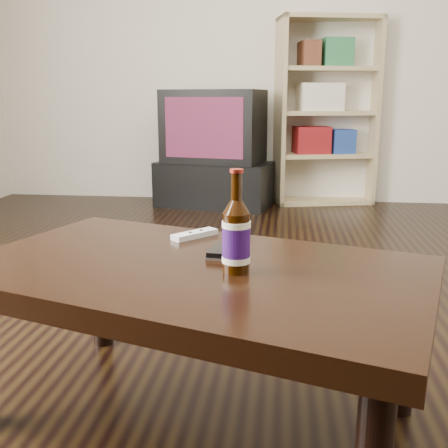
# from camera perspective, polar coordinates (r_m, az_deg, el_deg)

# --- Properties ---
(floor) EXTENTS (5.00, 6.00, 0.01)m
(floor) POSITION_cam_1_polar(r_m,az_deg,el_deg) (1.75, 5.96, -16.26)
(floor) COLOR black
(floor) RESTS_ON ground
(wall_back) EXTENTS (5.00, 0.02, 2.70)m
(wall_back) POSITION_cam_1_polar(r_m,az_deg,el_deg) (4.55, 6.94, 19.58)
(wall_back) COLOR beige
(wall_back) RESTS_ON ground
(tv_stand) EXTENTS (0.98, 0.63, 0.36)m
(tv_stand) POSITION_cam_1_polar(r_m,az_deg,el_deg) (4.28, -1.07, 4.37)
(tv_stand) COLOR black
(tv_stand) RESTS_ON floor
(tv) EXTENTS (0.84, 0.62, 0.57)m
(tv) POSITION_cam_1_polar(r_m,az_deg,el_deg) (4.23, -1.11, 10.58)
(tv) COLOR black
(tv) RESTS_ON tv_stand
(bookshelf) EXTENTS (0.87, 0.54, 1.49)m
(bookshelf) POSITION_cam_1_polar(r_m,az_deg,el_deg) (4.50, 10.74, 12.20)
(bookshelf) COLOR tan
(bookshelf) RESTS_ON floor
(coffee_table) EXTENTS (1.34, 1.02, 0.44)m
(coffee_table) POSITION_cam_1_polar(r_m,az_deg,el_deg) (1.38, -3.40, -6.77)
(coffee_table) COLOR black
(coffee_table) RESTS_ON floor
(beer_bottle) EXTENTS (0.08, 0.08, 0.26)m
(beer_bottle) POSITION_cam_1_polar(r_m,az_deg,el_deg) (1.28, 1.34, -1.38)
(beer_bottle) COLOR black
(beer_bottle) RESTS_ON coffee_table
(phone) EXTENTS (0.08, 0.13, 0.02)m
(phone) POSITION_cam_1_polar(r_m,az_deg,el_deg) (1.43, -0.27, -3.02)
(phone) COLOR silver
(phone) RESTS_ON coffee_table
(remote) EXTENTS (0.13, 0.14, 0.02)m
(remote) POSITION_cam_1_polar(r_m,az_deg,el_deg) (1.62, -3.21, -1.14)
(remote) COLOR #B9B9BB
(remote) RESTS_ON coffee_table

